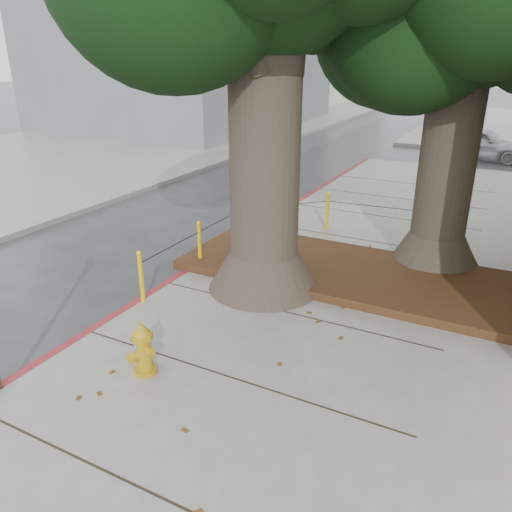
# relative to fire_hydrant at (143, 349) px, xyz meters

# --- Properties ---
(ground) EXTENTS (140.00, 140.00, 0.00)m
(ground) POSITION_rel_fire_hydrant_xyz_m (0.51, 0.44, -0.53)
(ground) COLOR #28282B
(ground) RESTS_ON ground
(sidewalk_opposite) EXTENTS (14.00, 60.00, 0.15)m
(sidewalk_opposite) POSITION_rel_fire_hydrant_xyz_m (-13.49, 10.44, -0.45)
(sidewalk_opposite) COLOR slate
(sidewalk_opposite) RESTS_ON ground
(curb_red) EXTENTS (0.14, 26.00, 0.16)m
(curb_red) POSITION_rel_fire_hydrant_xyz_m (-1.49, 2.94, -0.45)
(curb_red) COLOR maroon
(curb_red) RESTS_ON ground
(planter_bed) EXTENTS (6.40, 2.60, 0.16)m
(planter_bed) POSITION_rel_fire_hydrant_xyz_m (1.41, 4.34, -0.30)
(planter_bed) COLOR black
(planter_bed) RESTS_ON sidewalk_main
(building_far_grey) EXTENTS (12.00, 16.00, 12.00)m
(building_far_grey) POSITION_rel_fire_hydrant_xyz_m (-14.49, 22.44, 5.47)
(building_far_grey) COLOR slate
(building_far_grey) RESTS_ON ground
(building_far_white) EXTENTS (12.00, 18.00, 15.00)m
(building_far_white) POSITION_rel_fire_hydrant_xyz_m (-16.49, 45.44, 6.97)
(building_far_white) COLOR silver
(building_far_white) RESTS_ON ground
(bollard_ring) EXTENTS (3.79, 5.39, 0.95)m
(bollard_ring) POSITION_rel_fire_hydrant_xyz_m (-0.35, 4.82, 0.14)
(bollard_ring) COLOR #E5B30C
(bollard_ring) RESTS_ON sidewalk_main
(fire_hydrant) EXTENTS (0.41, 0.41, 0.77)m
(fire_hydrant) POSITION_rel_fire_hydrant_xyz_m (0.00, 0.00, 0.00)
(fire_hydrant) COLOR #BC9013
(fire_hydrant) RESTS_ON sidewalk_main
(car_silver) EXTENTS (4.02, 1.91, 1.33)m
(car_silver) POSITION_rel_fire_hydrant_xyz_m (2.46, 18.78, 0.14)
(car_silver) COLOR #ADADB2
(car_silver) RESTS_ON ground
(car_dark) EXTENTS (1.89, 3.97, 1.12)m
(car_dark) POSITION_rel_fire_hydrant_xyz_m (-11.15, 18.08, 0.03)
(car_dark) COLOR black
(car_dark) RESTS_ON ground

